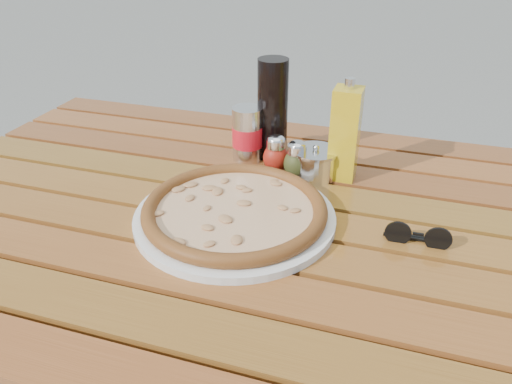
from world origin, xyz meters
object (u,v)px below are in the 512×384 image
(parmesan_tin, at_px, (315,163))
(plate, at_px, (235,217))
(soda_can, at_px, (247,135))
(table, at_px, (253,245))
(oregano_shaker, at_px, (297,160))
(sunglasses, at_px, (418,236))
(olive_oil_cruet, at_px, (345,134))
(pepper_shaker, at_px, (276,154))
(pizza, at_px, (235,209))
(dark_bottle, at_px, (273,110))

(parmesan_tin, bearing_deg, plate, -115.33)
(plate, height_order, soda_can, soda_can)
(table, xyz_separation_m, oregano_shaker, (0.04, 0.16, 0.11))
(soda_can, relative_size, sunglasses, 1.09)
(olive_oil_cruet, bearing_deg, parmesan_tin, -165.99)
(sunglasses, bearing_deg, pepper_shaker, 146.09)
(pepper_shaker, xyz_separation_m, sunglasses, (0.30, -0.19, -0.02))
(soda_can, height_order, olive_oil_cruet, olive_oil_cruet)
(plate, bearing_deg, pizza, 90.00)
(plate, height_order, sunglasses, sunglasses)
(plate, xyz_separation_m, pizza, (0.00, 0.00, 0.02))
(parmesan_tin, relative_size, sunglasses, 0.99)
(pepper_shaker, xyz_separation_m, olive_oil_cruet, (0.14, 0.01, 0.06))
(plate, distance_m, olive_oil_cruet, 0.29)
(dark_bottle, bearing_deg, pizza, -87.63)
(plate, bearing_deg, soda_can, 103.35)
(table, bearing_deg, dark_bottle, 97.73)
(pizza, bearing_deg, oregano_shaker, 71.74)
(plate, relative_size, olive_oil_cruet, 1.71)
(plate, xyz_separation_m, oregano_shaker, (0.07, 0.20, 0.03))
(table, distance_m, oregano_shaker, 0.20)
(table, relative_size, plate, 3.89)
(pizza, height_order, dark_bottle, dark_bottle)
(pepper_shaker, height_order, soda_can, soda_can)
(plate, bearing_deg, oregano_shaker, 71.74)
(table, height_order, dark_bottle, dark_bottle)
(pizza, xyz_separation_m, soda_can, (-0.06, 0.25, 0.04))
(dark_bottle, bearing_deg, plate, -87.63)
(pepper_shaker, relative_size, olive_oil_cruet, 0.39)
(olive_oil_cruet, distance_m, parmesan_tin, 0.09)
(oregano_shaker, bearing_deg, olive_oil_cruet, 18.08)
(soda_can, bearing_deg, dark_bottle, 34.08)
(oregano_shaker, bearing_deg, pepper_shaker, 163.42)
(soda_can, bearing_deg, table, -69.06)
(dark_bottle, xyz_separation_m, olive_oil_cruet, (0.17, -0.05, -0.01))
(pepper_shaker, bearing_deg, plate, -94.40)
(pizza, xyz_separation_m, pepper_shaker, (0.02, 0.21, 0.02))
(pepper_shaker, distance_m, soda_can, 0.09)
(pizza, bearing_deg, soda_can, 103.35)
(pizza, bearing_deg, pepper_shaker, 85.60)
(plate, distance_m, soda_can, 0.26)
(plate, bearing_deg, olive_oil_cruet, 55.68)
(olive_oil_cruet, xyz_separation_m, parmesan_tin, (-0.05, -0.01, -0.07))
(dark_bottle, relative_size, soda_can, 1.83)
(plate, xyz_separation_m, dark_bottle, (-0.01, 0.28, 0.10))
(plate, xyz_separation_m, sunglasses, (0.31, 0.02, 0.01))
(olive_oil_cruet, relative_size, parmesan_tin, 1.92)
(sunglasses, bearing_deg, table, 175.34)
(pizza, height_order, pepper_shaker, pepper_shaker)
(plate, xyz_separation_m, pepper_shaker, (0.02, 0.21, 0.03))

